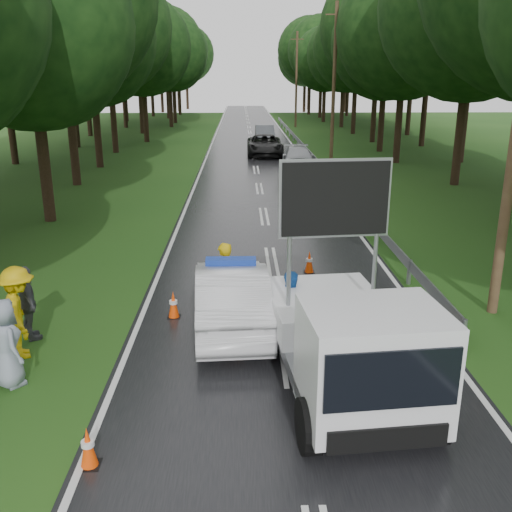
{
  "coord_description": "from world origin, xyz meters",
  "views": [
    {
      "loc": [
        -0.94,
        -10.76,
        5.55
      ],
      "look_at": [
        -0.58,
        2.59,
        1.3
      ],
      "focal_mm": 40.0,
      "sensor_mm": 36.0,
      "label": 1
    }
  ],
  "objects_px": {
    "work_truck": "(349,342)",
    "queue_car_fourth": "(265,134)",
    "queue_car_third": "(265,145)",
    "police_sedan": "(231,296)",
    "officer": "(224,279)",
    "barrier": "(313,301)",
    "queue_car_second": "(298,158)",
    "queue_car_first": "(299,173)",
    "civilian": "(292,307)"
  },
  "relations": [
    {
      "from": "work_truck",
      "to": "queue_car_fourth",
      "type": "xyz_separation_m",
      "value": [
        0.2,
        40.42,
        -0.37
      ]
    },
    {
      "from": "queue_car_third",
      "to": "queue_car_fourth",
      "type": "bearing_deg",
      "value": 87.76
    },
    {
      "from": "work_truck",
      "to": "queue_car_fourth",
      "type": "relative_size",
      "value": 1.19
    },
    {
      "from": "police_sedan",
      "to": "officer",
      "type": "distance_m",
      "value": 0.71
    },
    {
      "from": "work_truck",
      "to": "barrier",
      "type": "height_order",
      "value": "work_truck"
    },
    {
      "from": "queue_car_fourth",
      "to": "police_sedan",
      "type": "bearing_deg",
      "value": -94.39
    },
    {
      "from": "queue_car_third",
      "to": "barrier",
      "type": "bearing_deg",
      "value": -90.24
    },
    {
      "from": "work_truck",
      "to": "police_sedan",
      "type": "bearing_deg",
      "value": 118.53
    },
    {
      "from": "queue_car_third",
      "to": "queue_car_fourth",
      "type": "distance_m",
      "value": 8.15
    },
    {
      "from": "police_sedan",
      "to": "queue_car_second",
      "type": "distance_m",
      "value": 23.49
    },
    {
      "from": "queue_car_first",
      "to": "queue_car_third",
      "type": "height_order",
      "value": "queue_car_first"
    },
    {
      "from": "queue_car_first",
      "to": "queue_car_fourth",
      "type": "distance_m",
      "value": 20.6
    },
    {
      "from": "queue_car_fourth",
      "to": "work_truck",
      "type": "bearing_deg",
      "value": -91.14
    },
    {
      "from": "work_truck",
      "to": "queue_car_third",
      "type": "relative_size",
      "value": 0.98
    },
    {
      "from": "civilian",
      "to": "queue_car_fourth",
      "type": "distance_m",
      "value": 38.17
    },
    {
      "from": "barrier",
      "to": "queue_car_third",
      "type": "xyz_separation_m",
      "value": [
        0.16,
        29.51,
        -0.0
      ]
    },
    {
      "from": "civilian",
      "to": "queue_car_third",
      "type": "bearing_deg",
      "value": 83.85
    },
    {
      "from": "civilian",
      "to": "queue_car_fourth",
      "type": "xyz_separation_m",
      "value": [
        0.99,
        38.15,
        -0.07
      ]
    },
    {
      "from": "civilian",
      "to": "queue_car_first",
      "type": "bearing_deg",
      "value": 79.07
    },
    {
      "from": "work_truck",
      "to": "officer",
      "type": "bearing_deg",
      "value": 115.58
    },
    {
      "from": "civilian",
      "to": "queue_car_fourth",
      "type": "relative_size",
      "value": 0.36
    },
    {
      "from": "officer",
      "to": "queue_car_first",
      "type": "xyz_separation_m",
      "value": [
        3.36,
        16.07,
        -0.14
      ]
    },
    {
      "from": "work_truck",
      "to": "queue_car_third",
      "type": "xyz_separation_m",
      "value": [
        -0.13,
        32.28,
        -0.35
      ]
    },
    {
      "from": "work_truck",
      "to": "barrier",
      "type": "bearing_deg",
      "value": 90.29
    },
    {
      "from": "civilian",
      "to": "queue_car_first",
      "type": "relative_size",
      "value": 0.35
    },
    {
      "from": "officer",
      "to": "queue_car_fourth",
      "type": "xyz_separation_m",
      "value": [
        2.49,
        36.65,
        -0.18
      ]
    },
    {
      "from": "work_truck",
      "to": "civilian",
      "type": "bearing_deg",
      "value": 103.38
    },
    {
      "from": "queue_car_first",
      "to": "officer",
      "type": "bearing_deg",
      "value": -94.95
    },
    {
      "from": "queue_car_first",
      "to": "queue_car_second",
      "type": "relative_size",
      "value": 1.01
    },
    {
      "from": "civilian",
      "to": "police_sedan",
      "type": "bearing_deg",
      "value": 143.02
    },
    {
      "from": "police_sedan",
      "to": "barrier",
      "type": "xyz_separation_m",
      "value": [
        1.82,
        -0.33,
        -0.0
      ]
    },
    {
      "from": "police_sedan",
      "to": "work_truck",
      "type": "height_order",
      "value": "work_truck"
    },
    {
      "from": "officer",
      "to": "queue_car_third",
      "type": "xyz_separation_m",
      "value": [
        2.16,
        28.51,
        -0.16
      ]
    },
    {
      "from": "work_truck",
      "to": "queue_car_fourth",
      "type": "height_order",
      "value": "work_truck"
    },
    {
      "from": "barrier",
      "to": "queue_car_second",
      "type": "height_order",
      "value": "queue_car_second"
    },
    {
      "from": "work_truck",
      "to": "queue_car_first",
      "type": "relative_size",
      "value": 1.17
    },
    {
      "from": "officer",
      "to": "queue_car_third",
      "type": "height_order",
      "value": "officer"
    },
    {
      "from": "queue_car_first",
      "to": "queue_car_second",
      "type": "xyz_separation_m",
      "value": [
        0.6,
        6.44,
        -0.12
      ]
    },
    {
      "from": "work_truck",
      "to": "queue_car_third",
      "type": "distance_m",
      "value": 32.28
    },
    {
      "from": "police_sedan",
      "to": "queue_car_fourth",
      "type": "relative_size",
      "value": 1.04
    },
    {
      "from": "barrier",
      "to": "queue_car_third",
      "type": "relative_size",
      "value": 0.44
    },
    {
      "from": "police_sedan",
      "to": "civilian",
      "type": "height_order",
      "value": "police_sedan"
    },
    {
      "from": "queue_car_second",
      "to": "queue_car_third",
      "type": "distance_m",
      "value": 6.26
    },
    {
      "from": "police_sedan",
      "to": "officer",
      "type": "bearing_deg",
      "value": -78.4
    },
    {
      "from": "queue_car_fourth",
      "to": "officer",
      "type": "bearing_deg",
      "value": -94.74
    },
    {
      "from": "barrier",
      "to": "queue_car_second",
      "type": "xyz_separation_m",
      "value": [
        1.96,
        23.51,
        -0.1
      ]
    },
    {
      "from": "barrier",
      "to": "civilian",
      "type": "distance_m",
      "value": 0.7
    },
    {
      "from": "police_sedan",
      "to": "civilian",
      "type": "distance_m",
      "value": 1.56
    },
    {
      "from": "officer",
      "to": "queue_car_third",
      "type": "distance_m",
      "value": 28.6
    },
    {
      "from": "queue_car_first",
      "to": "queue_car_fourth",
      "type": "height_order",
      "value": "queue_car_first"
    }
  ]
}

